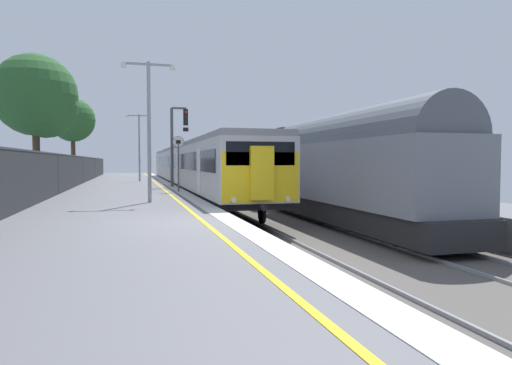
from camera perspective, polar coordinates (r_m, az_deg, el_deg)
ground at (r=12.83m, az=6.90°, el=-7.09°), size 17.40×110.00×1.21m
commuter_train_at_platform at (r=34.52m, az=-8.20°, el=2.08°), size 2.83×39.22×3.81m
freight_train_adjacent_track at (r=38.02m, az=-2.73°, el=2.33°), size 2.60×54.73×4.40m
signal_gantry at (r=29.02m, az=-9.80°, el=5.55°), size 1.10×0.24×4.91m
speed_limit_sign at (r=24.10m, az=-9.57°, el=3.18°), size 0.59×0.08×2.86m
platform_lamp_mid at (r=18.03m, az=-13.08°, el=7.62°), size 2.00×0.20×5.30m
platform_lamp_far at (r=37.82m, az=-14.22°, el=4.92°), size 2.00×0.20×5.30m
background_tree_left at (r=44.59m, az=-21.80°, el=7.02°), size 3.90×3.90×7.25m
background_tree_centre at (r=27.22m, az=-25.27°, el=9.32°), size 4.30×4.29×7.19m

